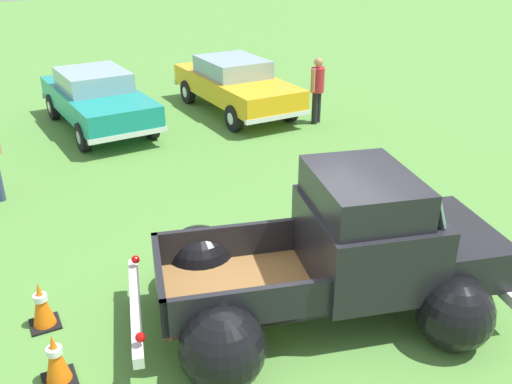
# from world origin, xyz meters

# --- Properties ---
(ground_plane) EXTENTS (80.00, 80.00, 0.00)m
(ground_plane) POSITION_xyz_m (0.00, 0.00, 0.00)
(ground_plane) COLOR #548C3D
(vintage_pickup_truck) EXTENTS (4.95, 3.63, 1.96)m
(vintage_pickup_truck) POSITION_xyz_m (0.38, -0.10, 0.76)
(vintage_pickup_truck) COLOR black
(vintage_pickup_truck) RESTS_ON ground
(show_car_0) EXTENTS (2.08, 4.48, 1.43)m
(show_car_0) POSITION_xyz_m (-0.62, 8.88, 0.78)
(show_car_0) COLOR black
(show_car_0) RESTS_ON ground
(show_car_1) EXTENTS (1.94, 4.55, 1.43)m
(show_car_1) POSITION_xyz_m (3.02, 8.57, 0.78)
(show_car_1) COLOR black
(show_car_1) RESTS_ON ground
(spectator_0) EXTENTS (0.51, 0.46, 1.68)m
(spectator_0) POSITION_xyz_m (4.42, 6.67, 0.96)
(spectator_0) COLOR black
(spectator_0) RESTS_ON ground
(lane_cone_0) EXTENTS (0.36, 0.36, 0.63)m
(lane_cone_0) POSITION_xyz_m (-3.14, 1.37, 0.31)
(lane_cone_0) COLOR black
(lane_cone_0) RESTS_ON ground
(lane_cone_1) EXTENTS (0.36, 0.36, 0.63)m
(lane_cone_1) POSITION_xyz_m (-3.16, 0.29, 0.31)
(lane_cone_1) COLOR black
(lane_cone_1) RESTS_ON ground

